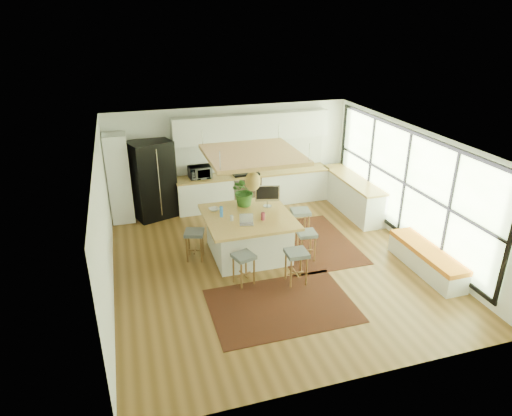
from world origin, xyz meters
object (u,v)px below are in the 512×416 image
object	(u,v)px
fridge	(153,183)
monitor	(267,196)
stool_right_front	(306,244)
island_plant	(245,194)
stool_near_left	(244,268)
stool_left_side	(195,244)
stool_right_back	(300,224)
island	(248,235)
laptop	(247,219)
microwave	(200,171)
stool_near_right	(296,267)

from	to	relation	value
fridge	monitor	world-z (taller)	fridge
stool_right_front	island_plant	xyz separation A→B (m)	(-1.04, 1.15, 0.85)
fridge	stool_near_left	size ratio (longest dim) A/B	3.11
stool_left_side	stool_right_back	bearing A→B (deg)	6.31
stool_right_front	stool_left_side	world-z (taller)	stool_left_side
fridge	stool_left_side	xyz separation A→B (m)	(0.62, -2.54, -0.57)
stool_left_side	island_plant	xyz separation A→B (m)	(1.25, 0.45, 0.85)
island	stool_near_left	bearing A→B (deg)	-110.40
fridge	stool_near_left	world-z (taller)	fridge
stool_left_side	laptop	xyz separation A→B (m)	(1.01, -0.53, 0.70)
stool_right_front	stool_left_side	xyz separation A→B (m)	(-2.29, 0.70, 0.00)
stool_right_front	laptop	distance (m)	1.47
island	island_plant	xyz separation A→B (m)	(0.09, 0.57, 0.74)
fridge	island_plant	size ratio (longest dim) A/B	2.88
stool_right_front	monitor	xyz separation A→B (m)	(-0.58, 0.92, 0.83)
laptop	island_plant	world-z (taller)	island_plant
island	stool_near_left	size ratio (longest dim) A/B	2.86
stool_near_left	microwave	world-z (taller)	microwave
stool_near_right	stool_left_side	bearing A→B (deg)	139.20
stool_near_left	stool_right_back	distance (m)	2.35
fridge	monitor	distance (m)	3.29
stool_left_side	laptop	size ratio (longest dim) A/B	2.23
island	stool_near_left	world-z (taller)	island
stool_near_right	microwave	xyz separation A→B (m)	(-1.13, 4.04, 0.76)
stool_near_right	laptop	xyz separation A→B (m)	(-0.73, 0.97, 0.70)
stool_near_left	stool_left_side	size ratio (longest dim) A/B	0.97
stool_right_back	monitor	size ratio (longest dim) A/B	1.30
stool_right_back	microwave	size ratio (longest dim) A/B	1.24
island	monitor	size ratio (longest dim) A/B	3.37
island	stool_right_front	xyz separation A→B (m)	(1.13, -0.57, -0.11)
stool_right_back	microwave	xyz separation A→B (m)	(-1.93, 2.26, 0.76)
island	microwave	world-z (taller)	microwave
stool_near_right	island_plant	xyz separation A→B (m)	(-0.49, 1.95, 0.85)
fridge	stool_near_right	xyz separation A→B (m)	(2.35, -4.04, -0.57)
stool_right_back	monitor	xyz separation A→B (m)	(-0.83, -0.05, 0.83)
island	stool_right_front	size ratio (longest dim) A/B	2.84
stool_near_left	laptop	bearing A→B (deg)	69.57
island	island_plant	distance (m)	0.94
island	stool_near_left	distance (m)	1.19
stool_right_back	stool_left_side	bearing A→B (deg)	-173.69
stool_near_left	monitor	xyz separation A→B (m)	(0.96, 1.46, 0.83)
fridge	microwave	distance (m)	1.24
stool_near_right	island	bearing A→B (deg)	112.83
stool_right_front	stool_near_right	bearing A→B (deg)	-124.46
fridge	stool_right_front	size ratio (longest dim) A/B	3.09
stool_near_right	stool_right_front	world-z (taller)	stool_near_right
stool_right_front	stool_right_back	bearing A→B (deg)	75.59
stool_near_left	island_plant	xyz separation A→B (m)	(0.50, 1.68, 0.85)
stool_near_right	microwave	bearing A→B (deg)	105.59
stool_left_side	island_plant	world-z (taller)	island_plant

